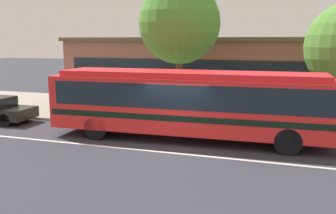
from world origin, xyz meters
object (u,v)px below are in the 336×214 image
street_tree_near_stop (179,23)px  pedestrian_waiting_near_sign (295,108)px  transit_bus (189,101)px  bus_stop_sign (276,98)px

street_tree_near_stop → pedestrian_waiting_near_sign: bearing=-10.7°
transit_bus → street_tree_near_stop: size_ratio=1.67×
transit_bus → street_tree_near_stop: street_tree_near_stop is taller
bus_stop_sign → street_tree_near_stop: 6.70m
transit_bus → bus_stop_sign: bearing=27.9°
bus_stop_sign → street_tree_near_stop: bearing=152.8°
transit_bus → pedestrian_waiting_near_sign: transit_bus is taller
pedestrian_waiting_near_sign → bus_stop_sign: bearing=-118.6°
bus_stop_sign → transit_bus: bearing=-152.1°
transit_bus → pedestrian_waiting_near_sign: (4.21, 3.31, -0.64)m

